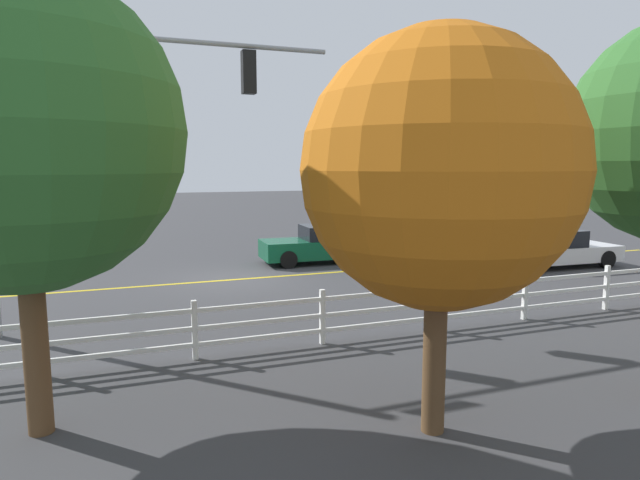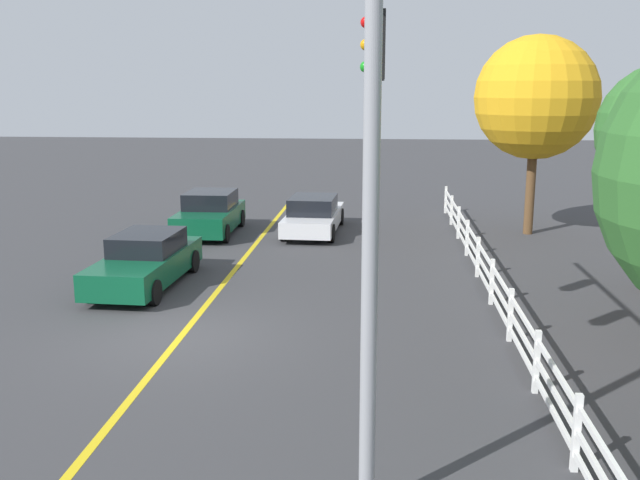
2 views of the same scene
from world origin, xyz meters
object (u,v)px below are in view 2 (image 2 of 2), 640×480
object	(u,v)px
car_2	(313,215)
tree_2	(536,98)
car_1	(146,261)
car_0	(210,214)

from	to	relation	value
car_2	tree_2	bearing A→B (deg)	-83.99
car_1	tree_2	distance (m)	14.74
car_1	tree_2	xyz separation A→B (m)	(-7.97, 11.67, 4.21)
car_1	tree_2	bearing A→B (deg)	126.57
tree_2	car_2	bearing A→B (deg)	-86.24
car_1	tree_2	size ratio (longest dim) A/B	0.68
car_0	car_2	size ratio (longest dim) A/B	0.89
car_0	car_2	distance (m)	3.79
car_0	car_2	world-z (taller)	car_0
car_0	car_2	bearing A→B (deg)	96.16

